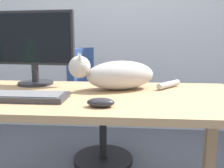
# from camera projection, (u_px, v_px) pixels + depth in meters

# --- Properties ---
(back_wall) EXTENTS (6.00, 0.04, 2.60)m
(back_wall) POSITION_uv_depth(u_px,v_px,m) (112.00, 9.00, 2.60)
(back_wall) COLOR silver
(back_wall) RESTS_ON ground_plane
(desk) EXTENTS (1.52, 0.68, 0.74)m
(desk) POSITION_uv_depth(u_px,v_px,m) (85.00, 115.00, 1.21)
(desk) COLOR tan
(desk) RESTS_ON ground_plane
(office_chair) EXTENTS (0.50, 0.48, 0.92)m
(office_chair) POSITION_uv_depth(u_px,v_px,m) (97.00, 114.00, 1.99)
(office_chair) COLOR black
(office_chair) RESTS_ON ground_plane
(monitor) EXTENTS (0.48, 0.20, 0.41)m
(monitor) POSITION_uv_depth(u_px,v_px,m) (33.00, 45.00, 1.40)
(monitor) COLOR #232328
(monitor) RESTS_ON desk
(keyboard) EXTENTS (0.44, 0.15, 0.03)m
(keyboard) POSITION_uv_depth(u_px,v_px,m) (17.00, 96.00, 1.09)
(keyboard) COLOR #333338
(keyboard) RESTS_ON desk
(cat) EXTENTS (0.58, 0.30, 0.20)m
(cat) POSITION_uv_depth(u_px,v_px,m) (116.00, 74.00, 1.28)
(cat) COLOR #B2ADA8
(cat) RESTS_ON desk
(computer_mouse) EXTENTS (0.11, 0.06, 0.04)m
(computer_mouse) POSITION_uv_depth(u_px,v_px,m) (101.00, 102.00, 0.97)
(computer_mouse) COLOR #232328
(computer_mouse) RESTS_ON desk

